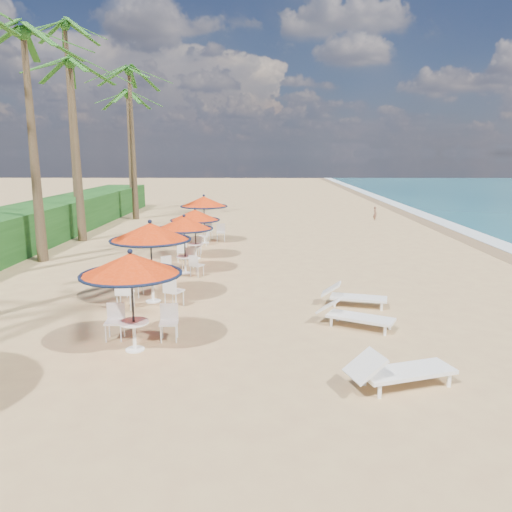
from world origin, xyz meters
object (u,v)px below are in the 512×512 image
(station_1, at_px, (149,242))
(station_4, at_px, (205,207))
(station_0, at_px, (132,273))
(lounger_mid, at_px, (353,315))
(station_2, at_px, (184,230))
(lounger_far, at_px, (352,296))
(lounger_near, at_px, (397,370))
(station_3, at_px, (194,221))

(station_1, distance_m, station_4, 10.01)
(station_0, relative_size, lounger_mid, 1.16)
(station_2, bearing_deg, lounger_far, -35.78)
(lounger_near, bearing_deg, station_0, 143.08)
(station_2, height_order, station_4, station_4)
(station_0, height_order, lounger_mid, station_0)
(station_1, relative_size, lounger_mid, 1.23)
(station_4, relative_size, lounger_far, 1.24)
(station_1, xyz_separation_m, lounger_near, (5.82, -5.44, -1.45))
(station_0, bearing_deg, station_3, 89.97)
(station_4, relative_size, lounger_mid, 1.20)
(lounger_mid, distance_m, lounger_far, 1.79)
(station_2, relative_size, lounger_mid, 1.10)
(station_3, xyz_separation_m, lounger_far, (5.42, -6.59, -1.26))
(station_1, relative_size, station_2, 1.13)
(station_0, bearing_deg, lounger_far, 31.43)
(station_3, relative_size, lounger_far, 1.11)
(station_0, relative_size, lounger_near, 1.05)
(station_3, height_order, station_4, station_4)
(station_1, xyz_separation_m, lounger_mid, (5.58, -2.08, -1.48))
(station_3, distance_m, lounger_mid, 9.90)
(station_0, xyz_separation_m, lounger_far, (5.42, 3.31, -1.45))
(lounger_mid, bearing_deg, lounger_near, -58.66)
(station_2, bearing_deg, lounger_near, -59.23)
(lounger_far, bearing_deg, lounger_mid, -84.65)
(station_0, height_order, lounger_far, station_0)
(station_1, bearing_deg, station_4, 87.39)
(station_2, xyz_separation_m, station_4, (0.02, 6.40, 0.15))
(station_1, bearing_deg, lounger_far, -3.00)
(station_4, bearing_deg, station_1, -92.61)
(station_2, distance_m, lounger_near, 10.60)
(station_0, height_order, lounger_near, station_0)
(station_4, distance_m, lounger_near, 16.40)
(station_0, xyz_separation_m, station_2, (-0.00, 7.22, -0.17))
(station_2, xyz_separation_m, lounger_far, (5.42, -3.91, -1.29))
(lounger_mid, bearing_deg, station_3, 148.79)
(station_3, relative_size, station_4, 0.90)
(station_1, bearing_deg, station_2, 83.15)
(lounger_mid, height_order, lounger_far, lounger_mid)
(station_0, bearing_deg, station_2, 90.02)
(station_4, xyz_separation_m, lounger_mid, (5.12, -12.08, -1.42))
(lounger_far, bearing_deg, station_1, -168.62)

